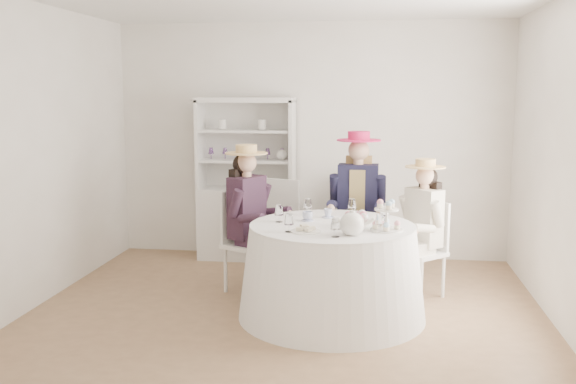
# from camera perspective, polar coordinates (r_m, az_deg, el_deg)

# --- Properties ---
(ground) EXTENTS (4.50, 4.50, 0.00)m
(ground) POSITION_cam_1_polar(r_m,az_deg,el_deg) (5.76, -0.14, -10.54)
(ground) COLOR #836141
(ground) RESTS_ON ground
(wall_back) EXTENTS (4.50, 0.00, 4.50)m
(wall_back) POSITION_cam_1_polar(r_m,az_deg,el_deg) (7.43, 2.04, 4.54)
(wall_back) COLOR silver
(wall_back) RESTS_ON ground
(wall_front) EXTENTS (4.50, 0.00, 4.50)m
(wall_front) POSITION_cam_1_polar(r_m,az_deg,el_deg) (3.50, -4.77, -0.43)
(wall_front) COLOR silver
(wall_front) RESTS_ON ground
(wall_left) EXTENTS (0.00, 4.50, 4.50)m
(wall_left) POSITION_cam_1_polar(r_m,az_deg,el_deg) (6.19, -21.28, 3.05)
(wall_left) COLOR silver
(wall_left) RESTS_ON ground
(wall_right) EXTENTS (0.00, 4.50, 4.50)m
(wall_right) POSITION_cam_1_polar(r_m,az_deg,el_deg) (5.60, 23.30, 2.38)
(wall_right) COLOR silver
(wall_right) RESTS_ON ground
(tea_table) EXTENTS (1.60, 1.60, 0.81)m
(tea_table) POSITION_cam_1_polar(r_m,az_deg,el_deg) (5.53, 3.91, -7.02)
(tea_table) COLOR white
(tea_table) RESTS_ON ground
(hutch) EXTENTS (1.19, 0.65, 1.85)m
(hutch) POSITION_cam_1_polar(r_m,az_deg,el_deg) (7.39, -3.65, -0.90)
(hutch) COLOR silver
(hutch) RESTS_ON ground
(side_table) EXTENTS (0.53, 0.53, 0.66)m
(side_table) POSITION_cam_1_polar(r_m,az_deg,el_deg) (7.30, 5.85, -3.68)
(side_table) COLOR silver
(side_table) RESTS_ON ground
(hatbox) EXTENTS (0.39, 0.39, 0.32)m
(hatbox) POSITION_cam_1_polar(r_m,az_deg,el_deg) (7.21, 5.91, 0.12)
(hatbox) COLOR black
(hatbox) RESTS_ON side_table
(guest_left) EXTENTS (0.60, 0.55, 1.42)m
(guest_left) POSITION_cam_1_polar(r_m,az_deg,el_deg) (6.12, -3.49, -1.58)
(guest_left) COLOR silver
(guest_left) RESTS_ON ground
(guest_mid) EXTENTS (0.55, 0.58, 1.53)m
(guest_mid) POSITION_cam_1_polar(r_m,az_deg,el_deg) (6.41, 6.21, -0.57)
(guest_mid) COLOR silver
(guest_mid) RESTS_ON ground
(guest_right) EXTENTS (0.56, 0.55, 1.31)m
(guest_right) POSITION_cam_1_polar(r_m,az_deg,el_deg) (6.09, 11.82, -2.44)
(guest_right) COLOR silver
(guest_right) RESTS_ON ground
(spare_chair) EXTENTS (0.53, 0.53, 1.02)m
(spare_chair) POSITION_cam_1_polar(r_m,az_deg,el_deg) (6.83, -0.08, -2.66)
(spare_chair) COLOR silver
(spare_chair) RESTS_ON ground
(teacup_a) EXTENTS (0.11, 0.11, 0.07)m
(teacup_a) POSITION_cam_1_polar(r_m,az_deg,el_deg) (5.57, 1.75, -2.22)
(teacup_a) COLOR white
(teacup_a) RESTS_ON tea_table
(teacup_b) EXTENTS (0.09, 0.09, 0.07)m
(teacup_b) POSITION_cam_1_polar(r_m,az_deg,el_deg) (5.72, 3.57, -1.94)
(teacup_b) COLOR white
(teacup_b) RESTS_ON tea_table
(teacup_c) EXTENTS (0.09, 0.09, 0.07)m
(teacup_c) POSITION_cam_1_polar(r_m,az_deg,el_deg) (5.53, 6.69, -2.36)
(teacup_c) COLOR white
(teacup_c) RESTS_ON tea_table
(flower_bowl) EXTENTS (0.28, 0.28, 0.06)m
(flower_bowl) POSITION_cam_1_polar(r_m,az_deg,el_deg) (5.31, 6.09, -2.89)
(flower_bowl) COLOR white
(flower_bowl) RESTS_ON tea_table
(flower_arrangement) EXTENTS (0.18, 0.17, 0.07)m
(flower_arrangement) POSITION_cam_1_polar(r_m,az_deg,el_deg) (5.34, 6.14, -2.23)
(flower_arrangement) COLOR #E17087
(flower_arrangement) RESTS_ON tea_table
(table_teapot) EXTENTS (0.27, 0.19, 0.21)m
(table_teapot) POSITION_cam_1_polar(r_m,az_deg,el_deg) (5.04, 5.74, -2.85)
(table_teapot) COLOR white
(table_teapot) RESTS_ON tea_table
(sandwich_plate) EXTENTS (0.24, 0.24, 0.05)m
(sandwich_plate) POSITION_cam_1_polar(r_m,az_deg,el_deg) (5.14, 1.58, -3.42)
(sandwich_plate) COLOR white
(sandwich_plate) RESTS_ON tea_table
(cupcake_stand) EXTENTS (0.26, 0.26, 0.25)m
(cupcake_stand) POSITION_cam_1_polar(r_m,az_deg,el_deg) (5.23, 8.74, -2.45)
(cupcake_stand) COLOR white
(cupcake_stand) RESTS_ON tea_table
(stemware_set) EXTENTS (0.98, 0.98, 0.15)m
(stemware_set) POSITION_cam_1_polar(r_m,az_deg,el_deg) (5.42, 3.96, -2.13)
(stemware_set) COLOR white
(stemware_set) RESTS_ON tea_table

